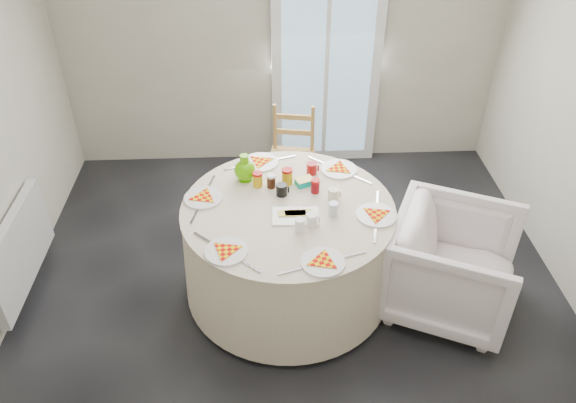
{
  "coord_description": "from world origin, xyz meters",
  "views": [
    {
      "loc": [
        -0.18,
        -2.88,
        3.02
      ],
      "look_at": [
        -0.04,
        0.12,
        0.8
      ],
      "focal_mm": 35.0,
      "sensor_mm": 36.0,
      "label": 1
    }
  ],
  "objects_px": {
    "table": "(288,249)",
    "armchair": "(453,265)",
    "wooden_chair": "(291,154)",
    "green_pitcher": "(245,166)",
    "radiator": "(20,250)"
  },
  "relations": [
    {
      "from": "armchair",
      "to": "green_pitcher",
      "type": "bearing_deg",
      "value": 92.4
    },
    {
      "from": "wooden_chair",
      "to": "green_pitcher",
      "type": "bearing_deg",
      "value": -105.53
    },
    {
      "from": "wooden_chair",
      "to": "green_pitcher",
      "type": "height_order",
      "value": "green_pitcher"
    },
    {
      "from": "table",
      "to": "green_pitcher",
      "type": "xyz_separation_m",
      "value": [
        -0.29,
        0.35,
        0.49
      ]
    },
    {
      "from": "radiator",
      "to": "table",
      "type": "xyz_separation_m",
      "value": [
        1.9,
        -0.08,
        -0.01
      ]
    },
    {
      "from": "radiator",
      "to": "green_pitcher",
      "type": "relative_size",
      "value": 5.02
    },
    {
      "from": "wooden_chair",
      "to": "armchair",
      "type": "height_order",
      "value": "wooden_chair"
    },
    {
      "from": "table",
      "to": "armchair",
      "type": "distance_m",
      "value": 1.15
    },
    {
      "from": "green_pitcher",
      "to": "radiator",
      "type": "bearing_deg",
      "value": 179.79
    },
    {
      "from": "table",
      "to": "wooden_chair",
      "type": "distance_m",
      "value": 1.15
    },
    {
      "from": "armchair",
      "to": "radiator",
      "type": "bearing_deg",
      "value": 108.78
    },
    {
      "from": "wooden_chair",
      "to": "armchair",
      "type": "relative_size",
      "value": 1.03
    },
    {
      "from": "green_pitcher",
      "to": "armchair",
      "type": "bearing_deg",
      "value": -31.83
    },
    {
      "from": "wooden_chair",
      "to": "armchair",
      "type": "bearing_deg",
      "value": -43.12
    },
    {
      "from": "wooden_chair",
      "to": "radiator",
      "type": "bearing_deg",
      "value": -142.1
    }
  ]
}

